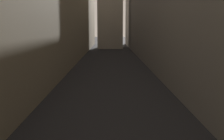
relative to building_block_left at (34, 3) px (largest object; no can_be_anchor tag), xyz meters
name	(u,v)px	position (x,y,z in m)	size (l,w,h in m)	color
ground_plane	(110,66)	(11.86, -2.00, -9.51)	(264.00, 264.00, 0.00)	black
building_block_left	(34,3)	(0.00, 0.00, 0.00)	(12.72, 108.00, 19.03)	gray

